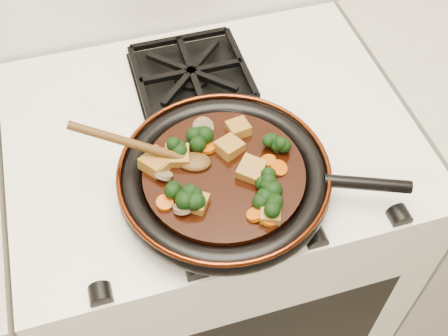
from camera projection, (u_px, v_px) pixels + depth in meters
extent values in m
cube|color=white|center=(214.00, 248.00, 1.42)|extent=(0.76, 0.60, 0.90)
cylinder|color=black|center=(224.00, 181.00, 0.95)|extent=(0.33, 0.33, 0.01)
torus|color=black|center=(224.00, 178.00, 0.94)|extent=(0.36, 0.36, 0.04)
torus|color=#4F1D0B|center=(224.00, 171.00, 0.92)|extent=(0.35, 0.35, 0.01)
cylinder|color=black|center=(368.00, 184.00, 0.91)|extent=(0.14, 0.07, 0.02)
cylinder|color=black|center=(224.00, 176.00, 0.93)|extent=(0.27, 0.27, 0.02)
cube|color=olive|center=(197.00, 203.00, 0.88)|extent=(0.05, 0.05, 0.02)
cube|color=olive|center=(158.00, 165.00, 0.92)|extent=(0.05, 0.05, 0.02)
cube|color=olive|center=(270.00, 214.00, 0.87)|extent=(0.04, 0.04, 0.02)
cube|color=olive|center=(229.00, 147.00, 0.95)|extent=(0.05, 0.05, 0.03)
cube|color=olive|center=(177.00, 156.00, 0.93)|extent=(0.05, 0.05, 0.02)
cube|color=olive|center=(156.00, 162.00, 0.93)|extent=(0.06, 0.06, 0.03)
cube|color=olive|center=(238.00, 128.00, 0.97)|extent=(0.04, 0.04, 0.02)
cube|color=olive|center=(251.00, 170.00, 0.92)|extent=(0.06, 0.06, 0.03)
cylinder|color=#B84905|center=(208.00, 148.00, 0.95)|extent=(0.03, 0.03, 0.01)
cylinder|color=#B84905|center=(268.00, 161.00, 0.93)|extent=(0.03, 0.03, 0.01)
cylinder|color=#B84905|center=(279.00, 168.00, 0.92)|extent=(0.03, 0.03, 0.02)
cylinder|color=#B84905|center=(165.00, 203.00, 0.88)|extent=(0.03, 0.03, 0.01)
cylinder|color=#B84905|center=(255.00, 214.00, 0.87)|extent=(0.03, 0.03, 0.02)
cylinder|color=#B84905|center=(269.00, 219.00, 0.86)|extent=(0.03, 0.03, 0.02)
cylinder|color=brown|center=(163.00, 174.00, 0.91)|extent=(0.04, 0.04, 0.02)
cylinder|color=brown|center=(183.00, 208.00, 0.87)|extent=(0.04, 0.04, 0.02)
cylinder|color=brown|center=(203.00, 127.00, 0.98)|extent=(0.04, 0.04, 0.03)
ellipsoid|color=#492D0F|center=(194.00, 162.00, 0.93)|extent=(0.07, 0.06, 0.02)
cylinder|color=#492D0F|center=(133.00, 144.00, 0.91)|extent=(0.02, 0.02, 0.21)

